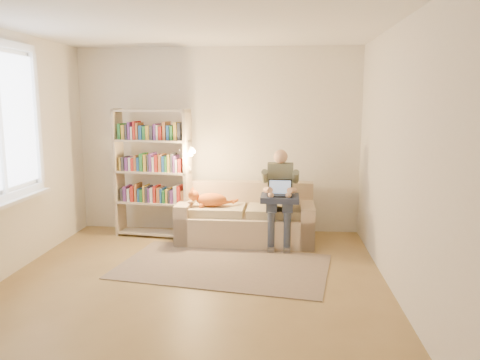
# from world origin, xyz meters

# --- Properties ---
(floor) EXTENTS (4.50, 4.50, 0.00)m
(floor) POSITION_xyz_m (0.00, 0.00, 0.00)
(floor) COLOR olive
(floor) RESTS_ON ground
(ceiling) EXTENTS (4.00, 4.50, 0.02)m
(ceiling) POSITION_xyz_m (0.00, 0.00, 2.60)
(ceiling) COLOR white
(ceiling) RESTS_ON wall_back
(wall_right) EXTENTS (0.02, 4.50, 2.60)m
(wall_right) POSITION_xyz_m (2.00, 0.00, 1.30)
(wall_right) COLOR silver
(wall_right) RESTS_ON floor
(wall_back) EXTENTS (4.00, 0.02, 2.60)m
(wall_back) POSITION_xyz_m (0.00, 2.25, 1.30)
(wall_back) COLOR silver
(wall_back) RESTS_ON floor
(wall_front) EXTENTS (4.00, 0.02, 2.60)m
(wall_front) POSITION_xyz_m (0.00, -2.25, 1.30)
(wall_front) COLOR silver
(wall_front) RESTS_ON floor
(window) EXTENTS (0.12, 1.52, 1.69)m
(window) POSITION_xyz_m (-1.95, 0.20, 1.38)
(window) COLOR white
(window) RESTS_ON wall_left
(sofa) EXTENTS (1.80, 0.83, 0.76)m
(sofa) POSITION_xyz_m (0.44, 1.74, 0.28)
(sofa) COLOR tan
(sofa) RESTS_ON floor
(person) EXTENTS (0.34, 0.54, 1.24)m
(person) POSITION_xyz_m (0.89, 1.59, 0.70)
(person) COLOR #656955
(person) RESTS_ON sofa
(cat) EXTENTS (0.62, 0.22, 0.22)m
(cat) POSITION_xyz_m (0.01, 1.63, 0.58)
(cat) COLOR orange
(cat) RESTS_ON sofa
(blanket) EXTENTS (0.49, 0.40, 0.07)m
(blanket) POSITION_xyz_m (0.81, 1.49, 0.64)
(blanket) COLOR #252C42
(blanket) RESTS_ON person
(laptop) EXTENTS (0.30, 0.23, 0.27)m
(laptop) POSITION_xyz_m (0.81, 1.50, 0.72)
(laptop) COLOR black
(laptop) RESTS_ON blanket
(bookshelf) EXTENTS (1.16, 0.48, 1.76)m
(bookshelf) POSITION_xyz_m (-0.84, 1.84, 0.97)
(bookshelf) COLOR #C1AF91
(bookshelf) RESTS_ON floor
(rug) EXTENTS (2.52, 1.74, 0.01)m
(rug) POSITION_xyz_m (0.26, 0.68, 0.01)
(rug) COLOR #806E5D
(rug) RESTS_ON floor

